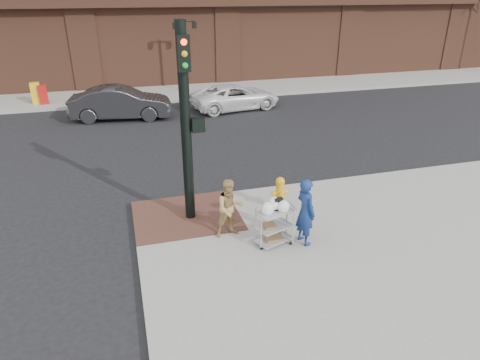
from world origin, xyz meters
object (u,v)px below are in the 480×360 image
object	(u,v)px
utility_cart	(274,224)
woman_blue	(305,212)
traffic_signal_pole	(187,121)
pedestrian_tan	(230,208)
sedan_dark	(121,103)
lamp_post	(186,48)
minivan_white	(236,97)
fire_hydrant	(280,193)

from	to	relation	value
utility_cart	woman_blue	bearing A→B (deg)	-11.98
traffic_signal_pole	woman_blue	size ratio (longest dim) A/B	3.00
pedestrian_tan	sedan_dark	bearing A→B (deg)	94.72
lamp_post	traffic_signal_pole	xyz separation A→B (m)	(-2.48, -15.23, 0.21)
woman_blue	minivan_white	size ratio (longest dim) A/B	0.36
fire_hydrant	utility_cart	bearing A→B (deg)	-115.10
traffic_signal_pole	fire_hydrant	distance (m)	3.27
pedestrian_tan	woman_blue	bearing A→B (deg)	-32.70
minivan_white	fire_hydrant	size ratio (longest dim) A/B	4.69
sedan_dark	utility_cart	bearing A→B (deg)	-157.83
lamp_post	fire_hydrant	world-z (taller)	lamp_post
utility_cart	pedestrian_tan	bearing A→B (deg)	143.75
traffic_signal_pole	pedestrian_tan	world-z (taller)	traffic_signal_pole
woman_blue	fire_hydrant	size ratio (longest dim) A/B	1.71
sedan_dark	woman_blue	bearing A→B (deg)	-155.02
pedestrian_tan	fire_hydrant	distance (m)	1.90
utility_cart	fire_hydrant	size ratio (longest dim) A/B	1.22
pedestrian_tan	minivan_white	xyz separation A→B (m)	(3.50, 12.18, -0.26)
traffic_signal_pole	utility_cart	distance (m)	3.27
sedan_dark	utility_cart	world-z (taller)	sedan_dark
traffic_signal_pole	woman_blue	bearing A→B (deg)	-39.41
lamp_post	woman_blue	xyz separation A→B (m)	(-0.09, -17.19, -1.63)
woman_blue	pedestrian_tan	world-z (taller)	woman_blue
lamp_post	utility_cart	world-z (taller)	lamp_post
traffic_signal_pole	sedan_dark	world-z (taller)	traffic_signal_pole
pedestrian_tan	minivan_white	size ratio (longest dim) A/B	0.33
woman_blue	sedan_dark	bearing A→B (deg)	5.25
woman_blue	utility_cart	world-z (taller)	woman_blue
pedestrian_tan	sedan_dark	distance (m)	12.14
pedestrian_tan	minivan_white	world-z (taller)	pedestrian_tan
woman_blue	minivan_white	xyz separation A→B (m)	(1.88, 13.00, -0.35)
sedan_dark	minivan_white	size ratio (longest dim) A/B	1.03
fire_hydrant	sedan_dark	bearing A→B (deg)	109.46
lamp_post	woman_blue	distance (m)	17.27
woman_blue	utility_cart	bearing A→B (deg)	66.41
lamp_post	sedan_dark	xyz separation A→B (m)	(-3.95, -4.45, -1.85)
pedestrian_tan	utility_cart	distance (m)	1.15
traffic_signal_pole	pedestrian_tan	xyz separation A→B (m)	(0.77, -1.15, -1.94)
lamp_post	sedan_dark	size ratio (longest dim) A/B	0.85
woman_blue	utility_cart	xyz separation A→B (m)	(-0.71, 0.15, -0.30)
woman_blue	traffic_signal_pole	bearing A→B (deg)	38.97
sedan_dark	minivan_white	world-z (taller)	sedan_dark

